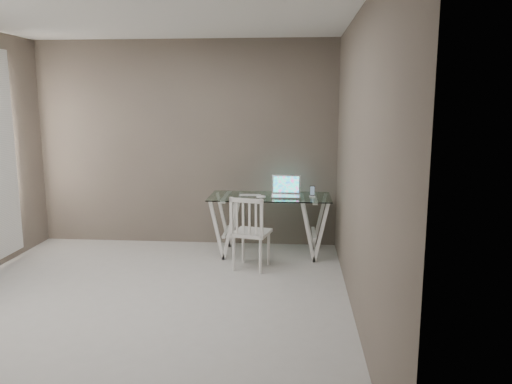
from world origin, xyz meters
TOP-DOWN VIEW (x-y plane):
  - room at (-0.06, 0.02)m, footprint 4.50×4.52m
  - desk at (1.15, 1.79)m, footprint 1.50×0.70m
  - chair at (0.95, 1.17)m, footprint 0.47×0.47m
  - laptop at (1.34, 1.83)m, footprint 0.35×0.32m
  - keyboard at (0.90, 1.80)m, footprint 0.29×0.12m
  - mouse at (1.05, 1.63)m, footprint 0.12×0.07m
  - phone_dock at (1.67, 1.79)m, footprint 0.07×0.07m

SIDE VIEW (x-z plane):
  - desk at x=1.15m, z-range 0.01..0.76m
  - chair at x=0.95m, z-range 0.04..0.90m
  - keyboard at x=0.90m, z-range 0.75..0.75m
  - mouse at x=1.05m, z-range 0.75..0.78m
  - phone_dock at x=1.67m, z-range 0.72..0.85m
  - laptop at x=1.34m, z-range 0.68..0.93m
  - room at x=-0.06m, z-range 0.36..3.07m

